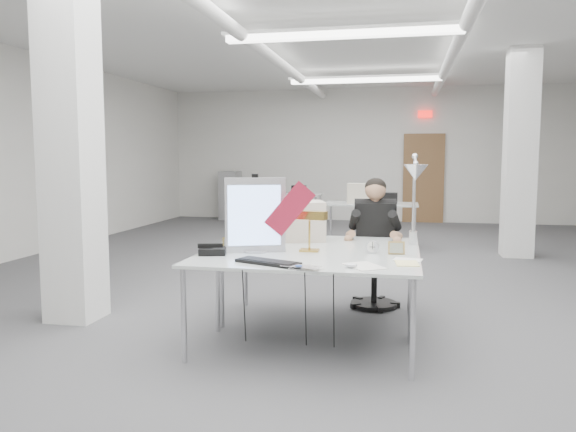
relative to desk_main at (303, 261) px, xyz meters
name	(u,v)px	position (x,y,z in m)	size (l,w,h in m)	color
room_shell	(344,145)	(0.04, 2.63, 0.95)	(10.04, 14.04, 3.24)	#464648
desk_main	(303,261)	(0.00, 0.00, 0.00)	(1.80, 0.90, 0.03)	silver
desk_second	(320,243)	(0.00, 0.90, 0.00)	(1.80, 0.90, 0.03)	silver
bg_desk_a	(371,204)	(0.20, 5.50, 0.00)	(1.60, 0.80, 0.03)	silver
bg_desk_b	(285,194)	(-1.80, 7.70, 0.00)	(1.60, 0.80, 0.03)	silver
filing_cabinet	(230,195)	(-3.50, 9.15, -0.14)	(0.45, 0.55, 1.20)	gray
office_chair	(375,259)	(0.48, 1.51, -0.23)	(0.50, 0.50, 1.02)	black
seated_person	(375,221)	(0.48, 1.46, 0.16)	(0.43, 0.53, 0.80)	black
monitor	(255,215)	(-0.45, 0.24, 0.33)	(0.50, 0.05, 0.63)	#B8B7BD
pennant	(290,209)	(-0.15, 0.21, 0.39)	(0.44, 0.01, 0.18)	maroon
keyboard	(268,262)	(-0.22, -0.24, 0.02)	(0.50, 0.17, 0.02)	black
laptop	(299,268)	(0.04, -0.42, 0.02)	(0.29, 0.18, 0.02)	#A7A7AB
mouse	(351,265)	(0.40, -0.27, 0.03)	(0.09, 0.06, 0.04)	silver
bankers_lamp	(309,233)	(-0.01, 0.37, 0.17)	(0.28, 0.11, 0.32)	gold
desk_phone	(213,251)	(-0.77, 0.07, 0.04)	(0.22, 0.19, 0.05)	black
picture_frame_left	(231,244)	(-0.67, 0.26, 0.07)	(0.15, 0.01, 0.12)	olive
picture_frame_right	(396,248)	(0.71, 0.37, 0.07)	(0.14, 0.01, 0.11)	tan
desk_clock	(373,247)	(0.52, 0.39, 0.06)	(0.11, 0.11, 0.03)	silver
paper_stack_a	(364,266)	(0.49, -0.20, 0.02)	(0.22, 0.31, 0.01)	silver
paper_stack_b	(407,263)	(0.79, -0.03, 0.02)	(0.17, 0.23, 0.01)	#FBED96
paper_stack_c	(408,260)	(0.80, 0.12, 0.02)	(0.21, 0.15, 0.01)	white
beige_monitor	(303,221)	(-0.18, 0.99, 0.20)	(0.40, 0.37, 0.37)	beige
architect_lamp	(414,193)	(0.85, 0.70, 0.49)	(0.26, 0.75, 0.96)	#B4B5B9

